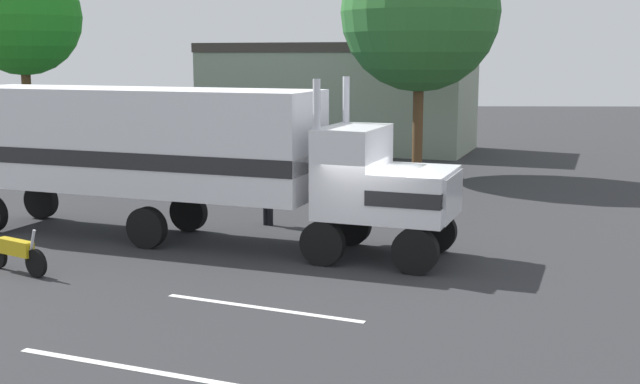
{
  "coord_description": "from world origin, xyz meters",
  "views": [
    {
      "loc": [
        -0.91,
        -18.68,
        5.05
      ],
      "look_at": [
        -1.29,
        1.04,
        1.6
      ],
      "focal_mm": 44.06,
      "sensor_mm": 36.0,
      "label": 1
    }
  ],
  "objects_px": {
    "tree_center": "(22,17)",
    "tree_left": "(420,12)",
    "parked_bus": "(187,127)",
    "person_bystander": "(268,196)",
    "motorcycle": "(16,253)",
    "semi_truck": "(170,149)"
  },
  "relations": [
    {
      "from": "person_bystander",
      "to": "parked_bus",
      "type": "height_order",
      "value": "parked_bus"
    },
    {
      "from": "tree_left",
      "to": "person_bystander",
      "type": "bearing_deg",
      "value": -118.77
    },
    {
      "from": "motorcycle",
      "to": "tree_left",
      "type": "relative_size",
      "value": 0.18
    },
    {
      "from": "person_bystander",
      "to": "tree_center",
      "type": "height_order",
      "value": "tree_center"
    },
    {
      "from": "tree_left",
      "to": "tree_center",
      "type": "height_order",
      "value": "tree_left"
    },
    {
      "from": "parked_bus",
      "to": "tree_left",
      "type": "distance_m",
      "value": 10.79
    },
    {
      "from": "person_bystander",
      "to": "tree_center",
      "type": "xyz_separation_m",
      "value": [
        -12.69,
        14.24,
        5.9
      ]
    },
    {
      "from": "tree_left",
      "to": "tree_center",
      "type": "xyz_separation_m",
      "value": [
        -18.16,
        4.28,
        0.01
      ]
    },
    {
      "from": "person_bystander",
      "to": "tree_center",
      "type": "bearing_deg",
      "value": 131.71
    },
    {
      "from": "person_bystander",
      "to": "motorcycle",
      "type": "relative_size",
      "value": 0.88
    },
    {
      "from": "semi_truck",
      "to": "parked_bus",
      "type": "xyz_separation_m",
      "value": [
        -1.73,
        11.56,
        -0.46
      ]
    },
    {
      "from": "tree_center",
      "to": "parked_bus",
      "type": "bearing_deg",
      "value": -28.43
    },
    {
      "from": "motorcycle",
      "to": "tree_center",
      "type": "distance_m",
      "value": 21.81
    },
    {
      "from": "motorcycle",
      "to": "tree_left",
      "type": "xyz_separation_m",
      "value": [
        10.95,
        15.31,
        6.3
      ]
    },
    {
      "from": "parked_bus",
      "to": "tree_left",
      "type": "xyz_separation_m",
      "value": [
        9.7,
        0.3,
        4.72
      ]
    },
    {
      "from": "parked_bus",
      "to": "tree_center",
      "type": "bearing_deg",
      "value": 151.57
    },
    {
      "from": "person_bystander",
      "to": "semi_truck",
      "type": "bearing_deg",
      "value": -142.77
    },
    {
      "from": "motorcycle",
      "to": "tree_center",
      "type": "bearing_deg",
      "value": 110.22
    },
    {
      "from": "parked_bus",
      "to": "motorcycle",
      "type": "relative_size",
      "value": 6.07
    },
    {
      "from": "person_bystander",
      "to": "tree_center",
      "type": "relative_size",
      "value": 0.17
    },
    {
      "from": "parked_bus",
      "to": "person_bystander",
      "type": "bearing_deg",
      "value": -66.34
    },
    {
      "from": "tree_center",
      "to": "tree_left",
      "type": "bearing_deg",
      "value": -13.26
    }
  ]
}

